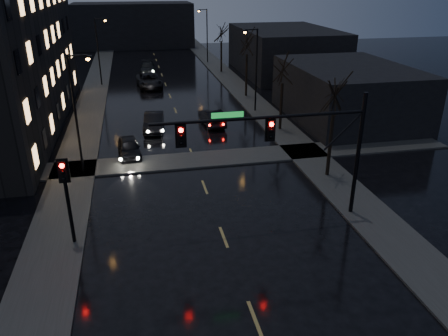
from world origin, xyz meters
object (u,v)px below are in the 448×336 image
oncoming_car_b (154,122)px  lead_car (212,117)px  oncoming_car_d (148,68)px  oncoming_car_a (129,148)px  oncoming_car_c (149,81)px

oncoming_car_b → lead_car: bearing=10.9°
oncoming_car_d → lead_car: (4.58, -24.95, -0.02)m
oncoming_car_a → oncoming_car_b: oncoming_car_b is taller
oncoming_car_b → lead_car: 5.28m
oncoming_car_b → oncoming_car_c: size_ratio=0.77×
oncoming_car_b → oncoming_car_c: (0.44, 16.59, 0.07)m
oncoming_car_b → oncoming_car_d: bearing=94.7°
lead_car → oncoming_car_a: bearing=34.7°
oncoming_car_a → lead_car: (7.43, 6.17, 0.06)m
oncoming_car_a → oncoming_car_c: size_ratio=0.67×
oncoming_car_a → oncoming_car_c: bearing=78.7°
oncoming_car_a → lead_car: bearing=35.0°
oncoming_car_b → oncoming_car_c: bearing=94.7°
oncoming_car_a → oncoming_car_b: size_ratio=0.87×
oncoming_car_a → oncoming_car_c: oncoming_car_c is taller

